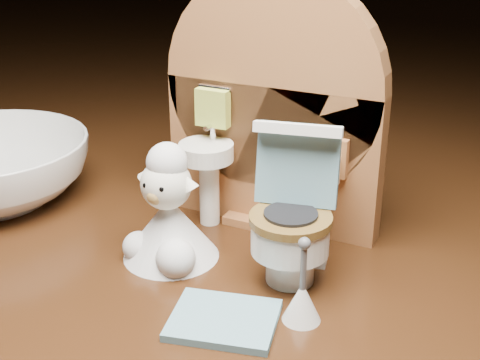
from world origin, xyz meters
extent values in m
cube|color=#3E1F10|center=(0.00, 0.00, -0.05)|extent=(2.50, 2.50, 0.10)
cube|color=#9A5E32|center=(0.00, 0.07, 0.04)|extent=(0.13, 0.02, 0.09)
cylinder|color=#9A5E32|center=(0.00, 0.07, 0.09)|extent=(0.13, 0.02, 0.13)
cube|color=#9A5E32|center=(0.00, 0.07, 0.00)|extent=(0.05, 0.04, 0.01)
cylinder|color=white|center=(-0.03, 0.05, 0.02)|extent=(0.01, 0.01, 0.04)
cylinder|color=white|center=(-0.03, 0.04, 0.05)|extent=(0.03, 0.03, 0.01)
cylinder|color=silver|center=(-0.03, 0.05, 0.06)|extent=(0.00, 0.00, 0.01)
cube|color=#B6C746|center=(-0.03, 0.05, 0.07)|extent=(0.02, 0.01, 0.02)
cube|color=#9A5E32|center=(0.04, 0.06, 0.05)|extent=(0.02, 0.01, 0.02)
cylinder|color=#F8E4C3|center=(0.04, 0.05, 0.05)|extent=(0.02, 0.02, 0.02)
cylinder|color=white|center=(0.04, 0.01, 0.01)|extent=(0.02, 0.02, 0.02)
cylinder|color=white|center=(0.04, 0.00, 0.03)|extent=(0.04, 0.04, 0.02)
cylinder|color=brown|center=(0.04, 0.00, 0.04)|extent=(0.04, 0.04, 0.00)
cube|color=white|center=(0.03, 0.03, 0.02)|extent=(0.04, 0.02, 0.05)
cube|color=#6595A5|center=(0.03, 0.02, 0.06)|extent=(0.04, 0.02, 0.04)
cube|color=white|center=(0.03, 0.02, 0.08)|extent=(0.04, 0.02, 0.01)
cylinder|color=#84A82E|center=(0.04, 0.03, 0.06)|extent=(0.01, 0.01, 0.01)
cube|color=#6595A5|center=(0.02, -0.04, 0.00)|extent=(0.06, 0.05, 0.00)
cone|color=white|center=(0.05, -0.02, 0.01)|extent=(0.02, 0.02, 0.02)
cylinder|color=#59595B|center=(0.05, -0.02, 0.03)|extent=(0.00, 0.00, 0.02)
sphere|color=#59595B|center=(0.05, -0.02, 0.04)|extent=(0.01, 0.01, 0.01)
cone|color=white|center=(-0.03, 0.00, 0.02)|extent=(0.05, 0.05, 0.04)
sphere|color=white|center=(-0.02, -0.01, 0.01)|extent=(0.02, 0.02, 0.02)
sphere|color=white|center=(-0.05, -0.01, 0.01)|extent=(0.02, 0.02, 0.02)
sphere|color=white|center=(-0.03, 0.00, 0.04)|extent=(0.03, 0.03, 0.03)
sphere|color=tan|center=(-0.03, -0.01, 0.04)|extent=(0.01, 0.01, 0.01)
sphere|color=white|center=(-0.03, 0.00, 0.06)|extent=(0.02, 0.02, 0.02)
cone|color=white|center=(-0.05, 0.00, 0.05)|extent=(0.01, 0.01, 0.01)
cone|color=white|center=(-0.02, 0.00, 0.05)|extent=(0.01, 0.01, 0.01)
sphere|color=black|center=(-0.04, -0.01, 0.05)|extent=(0.00, 0.00, 0.00)
sphere|color=black|center=(-0.03, -0.01, 0.05)|extent=(0.00, 0.00, 0.00)
camera|label=1|loc=(0.14, -0.27, 0.19)|focal=50.00mm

